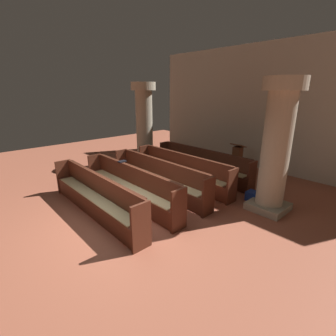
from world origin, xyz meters
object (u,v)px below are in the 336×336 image
object	(u,v)px
pew_row_2	(158,176)
pillar_far_side	(144,123)
pew_row_1	(182,169)
pew_row_4	(95,195)
pew_row_0	(202,163)
pew_row_3	(129,184)
pillar_aisle_side	(276,145)
lectern	(237,160)
kneeler_box_blue	(253,196)
hymn_book	(122,161)

from	to	relation	value
pew_row_2	pillar_far_side	size ratio (longest dim) A/B	1.20
pew_row_1	pew_row_4	size ratio (longest dim) A/B	1.00
pew_row_0	pew_row_3	distance (m)	2.96
pew_row_4	pillar_aisle_side	distance (m)	4.46
lectern	kneeler_box_blue	xyz separation A→B (m)	(1.67, -1.79, -0.33)
pillar_far_side	kneeler_box_blue	xyz separation A→B (m)	(4.89, -0.04, -1.54)
pew_row_1	pillar_far_side	xyz separation A→B (m)	(-2.69, 0.60, 1.16)
pew_row_2	kneeler_box_blue	bearing A→B (deg)	35.00
pew_row_2	hymn_book	xyz separation A→B (m)	(-0.61, -0.80, 0.47)
pew_row_3	pillar_far_side	xyz separation A→B (m)	(-2.69, 2.57, 1.16)
pew_row_0	hymn_book	xyz separation A→B (m)	(-0.61, -2.78, 0.47)
pew_row_4	pew_row_3	bearing A→B (deg)	90.00
lectern	hymn_book	world-z (taller)	lectern
pew_row_1	kneeler_box_blue	bearing A→B (deg)	14.18
hymn_book	pew_row_2	bearing A→B (deg)	52.83
hymn_book	pew_row_3	bearing A→B (deg)	-16.90
pew_row_2	pillar_aisle_side	distance (m)	3.27
lectern	pew_row_3	bearing A→B (deg)	-97.04
pew_row_2	lectern	world-z (taller)	lectern
pew_row_3	kneeler_box_blue	bearing A→B (deg)	48.93
pew_row_2	pew_row_0	bearing A→B (deg)	90.00
lectern	kneeler_box_blue	distance (m)	2.47
pew_row_0	lectern	bearing A→B (deg)	68.55
lectern	hymn_book	xyz separation A→B (m)	(-1.14, -4.13, 0.52)
pew_row_0	pew_row_3	world-z (taller)	same
pew_row_0	pew_row_3	size ratio (longest dim) A/B	1.00
pew_row_0	lectern	world-z (taller)	lectern
lectern	kneeler_box_blue	size ratio (longest dim) A/B	3.31
pew_row_4	pew_row_1	bearing A→B (deg)	90.00
kneeler_box_blue	pew_row_3	bearing A→B (deg)	-131.07
pew_row_2	pew_row_3	xyz separation A→B (m)	(0.00, -0.99, 0.00)
pew_row_4	kneeler_box_blue	size ratio (longest dim) A/B	11.75
hymn_book	lectern	bearing A→B (deg)	74.56
pew_row_0	kneeler_box_blue	size ratio (longest dim) A/B	11.75
pew_row_1	kneeler_box_blue	distance (m)	2.31
pew_row_1	hymn_book	xyz separation A→B (m)	(-0.61, -1.79, 0.47)
pillar_far_side	lectern	size ratio (longest dim) A/B	2.95
pew_row_1	pew_row_2	world-z (taller)	same
pew_row_3	pew_row_4	size ratio (longest dim) A/B	1.00
pillar_aisle_side	pillar_far_side	distance (m)	5.43
pew_row_1	pillar_far_side	distance (m)	2.99
pew_row_4	lectern	size ratio (longest dim) A/B	3.55
pew_row_2	pew_row_3	bearing A→B (deg)	-90.00
pew_row_4	pillar_far_side	distance (m)	4.61
pillar_aisle_side	pew_row_0	bearing A→B (deg)	167.13
lectern	hymn_book	distance (m)	4.32
hymn_book	pillar_aisle_side	bearing A→B (deg)	32.75
pew_row_4	kneeler_box_blue	distance (m)	4.17
pillar_aisle_side	lectern	size ratio (longest dim) A/B	2.95
pillar_aisle_side	kneeler_box_blue	bearing A→B (deg)	159.73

